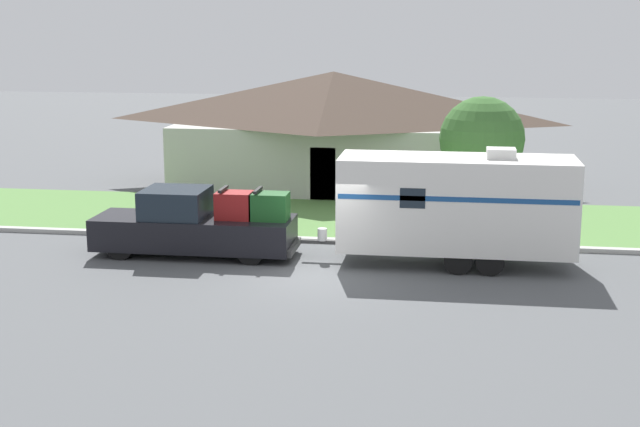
{
  "coord_description": "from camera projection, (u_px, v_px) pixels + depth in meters",
  "views": [
    {
      "loc": [
        3.47,
        -23.52,
        6.95
      ],
      "look_at": [
        -0.23,
        1.67,
        1.4
      ],
      "focal_mm": 50.0,
      "sensor_mm": 36.0,
      "label": 1
    }
  ],
  "objects": [
    {
      "name": "ground_plane",
      "position": [
        319.0,
        276.0,
        24.71
      ],
      "size": [
        120.0,
        120.0,
        0.0
      ],
      "primitive_type": "plane",
      "color": "#515456"
    },
    {
      "name": "curb_strip",
      "position": [
        336.0,
        241.0,
        28.32
      ],
      "size": [
        80.0,
        0.3,
        0.14
      ],
      "color": "#ADADA8",
      "rests_on": "ground_plane"
    },
    {
      "name": "lawn_strip",
      "position": [
        349.0,
        218.0,
        31.86
      ],
      "size": [
        80.0,
        7.0,
        0.03
      ],
      "color": "#568442",
      "rests_on": "ground_plane"
    },
    {
      "name": "house_across_street",
      "position": [
        333.0,
        127.0,
        37.48
      ],
      "size": [
        13.86,
        6.84,
        4.85
      ],
      "color": "#B2B2A8",
      "rests_on": "ground_plane"
    },
    {
      "name": "pickup_truck",
      "position": [
        196.0,
        225.0,
        26.69
      ],
      "size": [
        6.1,
        1.96,
        2.09
      ],
      "color": "black",
      "rests_on": "ground_plane"
    },
    {
      "name": "travel_trailer",
      "position": [
        456.0,
        204.0,
        25.41
      ],
      "size": [
        7.85,
        2.23,
        3.43
      ],
      "color": "black",
      "rests_on": "ground_plane"
    },
    {
      "name": "mailbox",
      "position": [
        272.0,
        204.0,
        29.38
      ],
      "size": [
        0.48,
        0.2,
        1.28
      ],
      "color": "brown",
      "rests_on": "ground_plane"
    },
    {
      "name": "tree_in_yard",
      "position": [
        482.0,
        139.0,
        29.94
      ],
      "size": [
        2.86,
        2.86,
        4.46
      ],
      "color": "brown",
      "rests_on": "ground_plane"
    }
  ]
}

